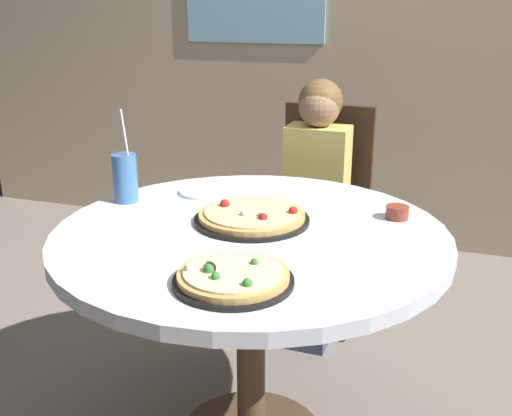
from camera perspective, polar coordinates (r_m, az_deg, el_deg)
name	(u,v)px	position (r m, az deg, el deg)	size (l,w,h in m)	color
dining_table	(251,262)	(1.80, -0.51, -5.15)	(1.15, 1.15, 0.75)	silver
chair_wooden	(322,201)	(2.72, 6.25, 0.65)	(0.41, 0.41, 0.95)	#382619
diner_child	(311,224)	(2.57, 5.22, -1.53)	(0.26, 0.42, 1.08)	#3F4766
pizza_veggie	(252,217)	(1.81, -0.39, -0.82)	(0.35, 0.35, 0.05)	black
pizza_cheese	(233,277)	(1.43, -2.21, -6.53)	(0.29, 0.29, 0.05)	black
soda_cup	(125,178)	(2.03, -12.25, 2.82)	(0.08, 0.08, 0.31)	#3F72B2
sauce_bowl	(397,212)	(1.89, 13.20, -0.40)	(0.07, 0.07, 0.04)	brown
plate_small	(205,192)	(2.10, -4.82, 1.56)	(0.18, 0.18, 0.01)	white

